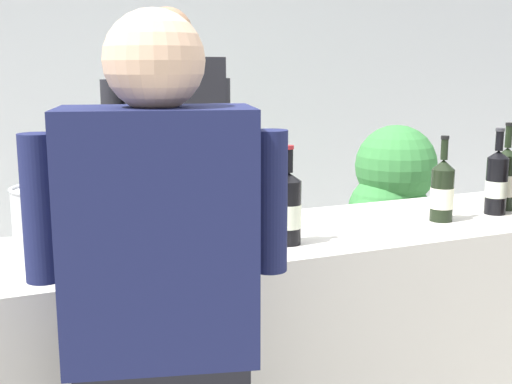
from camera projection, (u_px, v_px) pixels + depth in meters
The scene contains 12 objects.
wall_back at pixel (118, 84), 4.52m from camera, with size 8.00×0.10×2.80m, color silver.
counter at pixel (281, 363), 2.35m from camera, with size 2.51×0.62×0.96m, color beige.
wine_bottle_0 at pixel (506, 179), 2.61m from camera, with size 0.08×0.08×0.35m.
wine_bottle_1 at pixel (139, 216), 1.93m from camera, with size 0.07×0.07×0.33m.
wine_bottle_2 at pixel (497, 182), 2.53m from camera, with size 0.08×0.08×0.33m.
wine_bottle_3 at pixel (288, 209), 2.10m from camera, with size 0.09×0.09×0.32m.
wine_bottle_5 at pixel (442, 191), 2.41m from camera, with size 0.08×0.08×0.32m.
wine_glass at pixel (249, 202), 2.13m from camera, with size 0.07×0.07×0.18m.
ice_bucket at pixel (44, 221), 1.96m from camera, with size 0.19×0.19×0.21m.
person_server at pixel (172, 231), 2.70m from camera, with size 0.54×0.28×1.75m.
person_guest at pixel (163, 380), 1.54m from camera, with size 0.57×0.34×1.65m.
potted_shrub at pixel (382, 213), 3.71m from camera, with size 0.55×0.55×1.21m.
Camera 1 is at (-0.95, -1.98, 1.53)m, focal length 46.23 mm.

